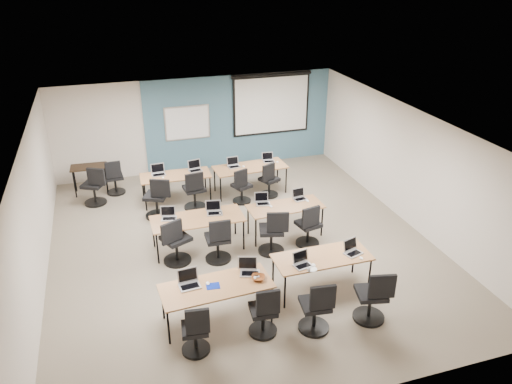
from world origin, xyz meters
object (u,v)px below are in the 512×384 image
object	(u,v)px
laptop_2	(302,262)
laptop_10	(234,164)
task_chair_0	(196,334)
laptop_11	(268,159)
task_chair_11	(269,183)
training_table_back_left	(176,177)
task_chair_3	(373,300)
training_table_mid_left	(198,220)
training_table_back_right	(250,168)
task_chair_2	(316,310)
laptop_5	(214,210)
task_chair_4	(175,245)
laptop_6	(262,201)
task_chair_5	(218,243)
laptop_0	(189,282)
laptop_8	(158,172)
whiteboard	(187,123)
training_table_front_right	(322,259)
training_table_mid_right	(285,208)
task_chair_7	(309,229)
laptop_9	(195,168)
utility_table	(89,170)
task_chair_1	(264,315)
spare_chair_a	(115,180)
task_chair_9	(195,193)
task_chair_8	(157,201)
spare_chair_b	(95,189)
laptop_3	(352,250)
task_chair_6	(273,235)
laptop_1	(249,269)
laptop_7	(299,196)
projector_screen	(272,101)
task_chair_10	(241,189)
training_table_front_left	(216,288)

from	to	relation	value
laptop_2	laptop_10	size ratio (longest dim) A/B	0.99
task_chair_0	laptop_11	world-z (taller)	laptop_11
task_chair_0	task_chair_11	world-z (taller)	task_chair_11
training_table_back_left	task_chair_3	size ratio (longest dim) A/B	1.69
training_table_mid_left	training_table_back_right	size ratio (longest dim) A/B	1.02
task_chair_2	laptop_5	distance (m)	3.45
task_chair_4	laptop_6	distance (m)	2.20
task_chair_3	task_chair_5	size ratio (longest dim) A/B	1.01
training_table_back_left	task_chair_2	bearing A→B (deg)	-74.01
laptop_0	laptop_8	xyz separation A→B (m)	(0.13, 4.84, -0.00)
whiteboard	task_chair_4	bearing A→B (deg)	-103.92
training_table_front_right	task_chair_11	distance (m)	4.13
training_table_mid_right	task_chair_7	world-z (taller)	task_chair_7
laptop_9	utility_table	size ratio (longest dim) A/B	0.37
laptop_2	task_chair_5	size ratio (longest dim) A/B	0.31
whiteboard	task_chair_7	xyz separation A→B (m)	(1.67, -4.91, -1.04)
laptop_0	task_chair_7	size ratio (longest dim) A/B	0.35
training_table_back_left	laptop_2	bearing A→B (deg)	-70.47
task_chair_0	task_chair_1	world-z (taller)	task_chair_1
spare_chair_a	task_chair_9	bearing A→B (deg)	-42.17
training_table_mid_right	spare_chair_a	xyz separation A→B (m)	(-3.50, 3.35, -0.28)
task_chair_4	task_chair_8	xyz separation A→B (m)	(-0.09, 2.10, 0.00)
laptop_5	task_chair_9	xyz separation A→B (m)	(-0.10, 1.71, -0.37)
task_chair_1	task_chair_9	size ratio (longest dim) A/B	0.94
spare_chair_b	laptop_3	bearing A→B (deg)	-20.51
task_chair_3	task_chair_6	world-z (taller)	task_chair_6
training_table_mid_right	spare_chair_b	world-z (taller)	spare_chair_b
training_table_mid_left	task_chair_5	world-z (taller)	task_chair_5
task_chair_9	task_chair_11	size ratio (longest dim) A/B	1.07
task_chair_8	task_chair_4	bearing A→B (deg)	-63.60
training_table_back_right	laptop_10	bearing A→B (deg)	158.64
laptop_1	laptop_2	bearing A→B (deg)	15.02
task_chair_6	laptop_9	xyz separation A→B (m)	(-0.99, 3.22, 0.36)
training_table_mid_left	task_chair_0	bearing A→B (deg)	-102.06
task_chair_5	laptop_7	xyz separation A→B (m)	(2.10, 0.83, 0.37)
training_table_back_left	training_table_back_right	bearing A→B (deg)	0.65
laptop_2	task_chair_4	bearing A→B (deg)	125.27
laptop_3	task_chair_6	world-z (taller)	task_chair_6
laptop_0	laptop_10	bearing A→B (deg)	62.03
projector_screen	laptop_7	size ratio (longest dim) A/B	8.06
utility_table	training_table_mid_left	bearing A→B (deg)	-56.37
task_chair_5	laptop_8	size ratio (longest dim) A/B	2.96
spare_chair_b	task_chair_11	bearing A→B (deg)	15.89
task_chair_3	laptop_9	world-z (taller)	task_chair_3
laptop_3	task_chair_10	xyz separation A→B (m)	(-0.99, 4.01, -0.40)
training_table_front_left	task_chair_5	world-z (taller)	task_chair_5
whiteboard	task_chair_4	size ratio (longest dim) A/B	1.22
training_table_back_right	laptop_0	size ratio (longest dim) A/B	5.44
training_table_front_right	laptop_2	size ratio (longest dim) A/B	5.79
laptop_7	task_chair_10	size ratio (longest dim) A/B	0.31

